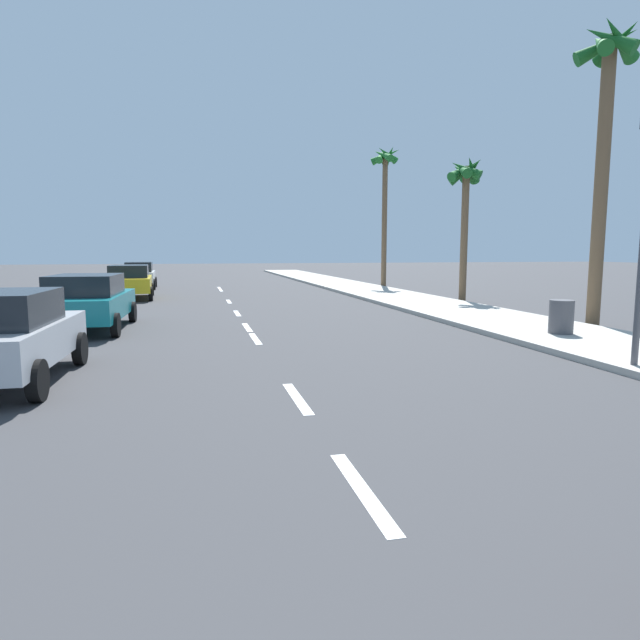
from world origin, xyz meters
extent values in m
plane|color=#38383A|center=(0.00, 20.00, 0.00)|extent=(160.00, 160.00, 0.00)
cube|color=#B2ADA3|center=(7.79, 22.00, 0.07)|extent=(3.60, 80.00, 0.14)
cube|color=white|center=(0.00, 7.51, 0.00)|extent=(0.16, 1.80, 0.01)
cube|color=white|center=(0.00, 10.79, 0.00)|extent=(0.16, 1.80, 0.01)
cube|color=white|center=(0.00, 16.55, 0.00)|extent=(0.16, 1.80, 0.01)
cube|color=white|center=(0.00, 18.65, 0.00)|extent=(0.16, 1.80, 0.01)
cube|color=white|center=(0.00, 22.36, 0.00)|extent=(0.16, 1.80, 0.01)
cube|color=white|center=(0.00, 27.02, 0.00)|extent=(0.16, 1.80, 0.01)
cube|color=white|center=(0.00, 34.08, 0.00)|extent=(0.16, 1.80, 0.01)
cube|color=white|center=(0.00, 36.06, 0.00)|extent=(0.16, 1.80, 0.01)
cube|color=#B7BABF|center=(-4.57, 12.85, 0.69)|extent=(1.79, 4.02, 0.64)
cube|color=black|center=(-4.58, 12.65, 1.29)|extent=(1.53, 2.11, 0.56)
cylinder|color=black|center=(-3.70, 14.17, 0.32)|extent=(0.20, 0.65, 0.64)
cylinder|color=black|center=(-3.78, 11.48, 0.32)|extent=(0.20, 0.65, 0.64)
cube|color=#14727A|center=(-4.39, 19.21, 0.69)|extent=(2.07, 4.63, 0.64)
cube|color=black|center=(-4.40, 18.98, 1.29)|extent=(1.77, 2.43, 0.56)
cylinder|color=black|center=(-5.30, 20.79, 0.32)|extent=(0.20, 0.65, 0.64)
cylinder|color=black|center=(-3.38, 20.73, 0.32)|extent=(0.20, 0.65, 0.64)
cylinder|color=black|center=(-5.40, 17.69, 0.32)|extent=(0.20, 0.65, 0.64)
cylinder|color=black|center=(-3.49, 17.63, 0.32)|extent=(0.20, 0.65, 0.64)
cube|color=gold|center=(-4.41, 29.66, 0.69)|extent=(2.14, 4.63, 0.64)
cube|color=black|center=(-4.39, 29.43, 1.29)|extent=(1.80, 2.45, 0.56)
cylinder|color=black|center=(-5.44, 31.15, 0.32)|extent=(0.21, 0.65, 0.64)
cylinder|color=black|center=(-3.54, 31.25, 0.32)|extent=(0.21, 0.65, 0.64)
cylinder|color=black|center=(-5.28, 28.06, 0.32)|extent=(0.21, 0.65, 0.64)
cylinder|color=black|center=(-3.37, 28.17, 0.32)|extent=(0.21, 0.65, 0.64)
cube|color=white|center=(-4.59, 36.58, 0.69)|extent=(1.77, 3.98, 0.64)
cube|color=black|center=(-4.58, 36.38, 1.29)|extent=(1.51, 2.09, 0.56)
cylinder|color=black|center=(-5.45, 37.89, 0.32)|extent=(0.20, 0.65, 0.64)
cylinder|color=black|center=(-3.80, 37.94, 0.32)|extent=(0.20, 0.65, 0.64)
cylinder|color=black|center=(-5.37, 35.22, 0.32)|extent=(0.20, 0.65, 0.64)
cylinder|color=black|center=(-3.72, 35.27, 0.32)|extent=(0.20, 0.65, 0.64)
cylinder|color=brown|center=(10.11, 16.71, 4.11)|extent=(0.39, 0.39, 8.21)
cone|color=#195B23|center=(10.36, 16.73, 8.06)|extent=(0.52, 1.54, 1.06)
cone|color=#195B23|center=(10.19, 16.95, 8.06)|extent=(1.79, 1.03, 1.20)
cone|color=#195B23|center=(9.92, 16.88, 8.06)|extent=(1.33, 1.68, 1.36)
cone|color=#195B23|center=(9.94, 16.53, 8.06)|extent=(1.31, 1.32, 1.30)
cone|color=#195B23|center=(10.20, 16.48, 8.06)|extent=(1.90, 1.17, 1.13)
cylinder|color=brown|center=(10.20, 25.02, 2.93)|extent=(0.32, 0.32, 5.87)
cone|color=#195B23|center=(10.45, 24.99, 5.72)|extent=(0.57, 1.65, 1.09)
cone|color=#195B23|center=(10.28, 25.25, 5.72)|extent=(1.59, 0.92, 1.36)
cone|color=#195B23|center=(10.10, 25.24, 5.72)|extent=(1.74, 1.18, 1.20)
cone|color=#195B23|center=(9.95, 25.06, 5.72)|extent=(0.64, 1.60, 1.02)
cone|color=#195B23|center=(10.06, 24.81, 5.72)|extent=(1.38, 1.19, 1.13)
cone|color=#195B23|center=(10.36, 24.83, 5.72)|extent=(1.27, 1.21, 1.34)
cylinder|color=brown|center=(9.88, 34.49, 4.02)|extent=(0.32, 0.32, 8.04)
cone|color=#1E6B28|center=(10.12, 34.53, 7.89)|extent=(0.60, 1.31, 1.21)
cone|color=#1E6B28|center=(9.97, 34.73, 7.89)|extent=(1.80, 1.19, 1.13)
cone|color=#1E6B28|center=(9.70, 34.67, 7.89)|extent=(1.22, 1.32, 1.26)
cone|color=#1E6B28|center=(9.65, 34.38, 7.89)|extent=(1.00, 1.80, 1.22)
cone|color=#1E6B28|center=(9.91, 34.25, 7.89)|extent=(1.42, 0.64, 1.09)
cylinder|color=#47474C|center=(7.57, 14.79, 0.57)|extent=(0.60, 0.60, 0.85)
camera|label=1|loc=(-1.48, 2.88, 2.23)|focal=30.50mm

